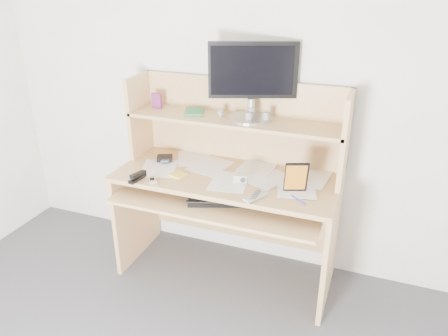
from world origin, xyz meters
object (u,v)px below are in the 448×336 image
(desk, at_px, (231,178))
(monitor, at_px, (252,79))
(keyboard, at_px, (230,198))
(game_case, at_px, (296,177))
(tv_remote, at_px, (256,196))

(desk, bearing_deg, monitor, 47.51)
(desk, relative_size, keyboard, 2.66)
(desk, distance_m, monitor, 0.65)
(keyboard, bearing_deg, monitor, 65.31)
(desk, relative_size, game_case, 7.39)
(tv_remote, xyz_separation_m, monitor, (-0.16, 0.42, 0.57))
(keyboard, height_order, game_case, game_case)
(desk, distance_m, game_case, 0.51)
(desk, xyz_separation_m, game_case, (0.46, -0.16, 0.16))
(game_case, bearing_deg, tv_remote, -163.53)
(game_case, bearing_deg, keyboard, 166.67)
(tv_remote, bearing_deg, game_case, 64.40)
(game_case, height_order, monitor, monitor)
(desk, xyz_separation_m, tv_remote, (0.26, -0.31, 0.07))
(game_case, distance_m, monitor, 0.65)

